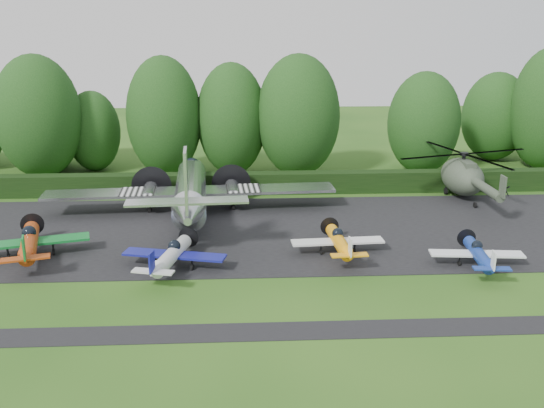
{
  "coord_description": "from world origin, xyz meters",
  "views": [
    {
      "loc": [
        -2.62,
        -35.02,
        16.13
      ],
      "look_at": [
        -0.4,
        9.23,
        2.5
      ],
      "focal_mm": 40.0,
      "sensor_mm": 36.0,
      "label": 1
    }
  ],
  "objects_px": {
    "light_plane_white": "(172,255)",
    "light_plane_blue": "(478,254)",
    "transport_plane": "(190,191)",
    "light_plane_red": "(29,242)",
    "light_plane_orange": "(339,241)",
    "helicopter": "(463,174)"
  },
  "relations": [
    {
      "from": "light_plane_blue",
      "to": "transport_plane",
      "type": "bearing_deg",
      "value": 143.48
    },
    {
      "from": "light_plane_red",
      "to": "transport_plane",
      "type": "bearing_deg",
      "value": 55.78
    },
    {
      "from": "light_plane_red",
      "to": "helicopter",
      "type": "bearing_deg",
      "value": 36.13
    },
    {
      "from": "light_plane_orange",
      "to": "light_plane_blue",
      "type": "relative_size",
      "value": 1.06
    },
    {
      "from": "transport_plane",
      "to": "light_plane_white",
      "type": "xyz_separation_m",
      "value": [
        -0.36,
        -11.45,
        -1.11
      ]
    },
    {
      "from": "transport_plane",
      "to": "light_plane_blue",
      "type": "xyz_separation_m",
      "value": [
        20.14,
        -12.0,
        -1.23
      ]
    },
    {
      "from": "transport_plane",
      "to": "light_plane_red",
      "type": "height_order",
      "value": "transport_plane"
    },
    {
      "from": "transport_plane",
      "to": "light_plane_white",
      "type": "bearing_deg",
      "value": -88.39
    },
    {
      "from": "light_plane_orange",
      "to": "helicopter",
      "type": "relative_size",
      "value": 0.45
    },
    {
      "from": "light_plane_red",
      "to": "light_plane_white",
      "type": "distance_m",
      "value": 10.37
    },
    {
      "from": "light_plane_white",
      "to": "transport_plane",
      "type": "bearing_deg",
      "value": 74.55
    },
    {
      "from": "light_plane_red",
      "to": "helicopter",
      "type": "height_order",
      "value": "helicopter"
    },
    {
      "from": "light_plane_blue",
      "to": "light_plane_orange",
      "type": "bearing_deg",
      "value": 157.64
    },
    {
      "from": "light_plane_orange",
      "to": "light_plane_blue",
      "type": "height_order",
      "value": "light_plane_orange"
    },
    {
      "from": "transport_plane",
      "to": "light_plane_blue",
      "type": "relative_size",
      "value": 3.79
    },
    {
      "from": "light_plane_white",
      "to": "light_plane_blue",
      "type": "distance_m",
      "value": 20.51
    },
    {
      "from": "transport_plane",
      "to": "light_plane_blue",
      "type": "bearing_deg",
      "value": -27.35
    },
    {
      "from": "light_plane_red",
      "to": "light_plane_blue",
      "type": "relative_size",
      "value": 1.28
    },
    {
      "from": "light_plane_red",
      "to": "light_plane_white",
      "type": "bearing_deg",
      "value": 1.2
    },
    {
      "from": "helicopter",
      "to": "light_plane_blue",
      "type": "bearing_deg",
      "value": -104.69
    },
    {
      "from": "light_plane_red",
      "to": "light_plane_orange",
      "type": "relative_size",
      "value": 1.21
    },
    {
      "from": "transport_plane",
      "to": "light_plane_white",
      "type": "height_order",
      "value": "transport_plane"
    }
  ]
}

